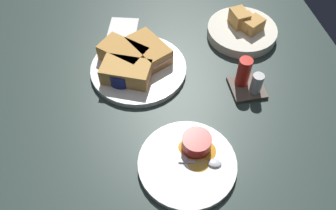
{
  "coord_description": "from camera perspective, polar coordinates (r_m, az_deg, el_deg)",
  "views": [
    {
      "loc": [
        60.77,
        -10.33,
        72.56
      ],
      "look_at": [
        7.99,
        -0.13,
        3.0
      ],
      "focal_mm": 37.1,
      "sensor_mm": 36.0,
      "label": 1
    }
  ],
  "objects": [
    {
      "name": "sandwich_half_extra",
      "position": [
        0.95,
        -6.87,
        5.39
      ],
      "size": [
        12.06,
        14.94,
        4.8
      ],
      "color": "tan",
      "rests_on": "plate_sandwich_main"
    },
    {
      "name": "bread_basket_rear",
      "position": [
        1.12,
        12.14,
        12.0
      ],
      "size": [
        21.29,
        21.29,
        7.66
      ],
      "color": "silver",
      "rests_on": "ground_plane"
    },
    {
      "name": "plantain_chip_scatter",
      "position": [
        0.82,
        4.93,
        -7.81
      ],
      "size": [
        11.13,
        10.91,
        0.6
      ],
      "color": "gold",
      "rests_on": "plate_chips_companion"
    },
    {
      "name": "sandwich_half_near",
      "position": [
        1.0,
        -3.19,
        8.98
      ],
      "size": [
        15.03,
        12.68,
        4.8
      ],
      "color": "#C68C42",
      "rests_on": "plate_sandwich_main"
    },
    {
      "name": "ramekin_dark_sauce",
      "position": [
        0.95,
        -7.63,
        5.15
      ],
      "size": [
        7.95,
        7.95,
        3.84
      ],
      "color": "navy",
      "rests_on": "plate_sandwich_main"
    },
    {
      "name": "spoon_by_dark_ramekin",
      "position": [
        0.99,
        -5.48,
        6.69
      ],
      "size": [
        8.32,
        7.71,
        0.8
      ],
      "color": "silver",
      "rests_on": "plate_sandwich_main"
    },
    {
      "name": "ramekin_light_gravy",
      "position": [
        0.81,
        4.71,
        -6.19
      ],
      "size": [
        6.91,
        6.91,
        3.84
      ],
      "color": "maroon",
      "rests_on": "plate_chips_companion"
    },
    {
      "name": "spoon_by_gravy_ramekin",
      "position": [
        0.81,
        6.72,
        -9.4
      ],
      "size": [
        4.06,
        9.9,
        0.8
      ],
      "color": "silver",
      "rests_on": "plate_chips_companion"
    },
    {
      "name": "ground_plane",
      "position": [
        0.96,
        -0.83,
        2.07
      ],
      "size": [
        110.0,
        110.0,
        3.0
      ],
      "primitive_type": "cube",
      "color": "#283833"
    },
    {
      "name": "paper_napkin_folded",
      "position": [
        1.14,
        -7.44,
        12.32
      ],
      "size": [
        12.97,
        11.56,
        0.4
      ],
      "primitive_type": "cube",
      "rotation": [
        0.0,
        0.0,
        -0.26
      ],
      "color": "white",
      "rests_on": "ground_plane"
    },
    {
      "name": "sandwich_half_far",
      "position": [
        1.0,
        -7.36,
        8.38
      ],
      "size": [
        14.42,
        14.69,
        4.8
      ],
      "color": "#C68C42",
      "rests_on": "plate_sandwich_main"
    },
    {
      "name": "condiment_caddy",
      "position": [
        0.95,
        12.94,
        4.07
      ],
      "size": [
        9.0,
        9.0,
        9.5
      ],
      "color": "brown",
      "rests_on": "ground_plane"
    },
    {
      "name": "plate_sandwich_main",
      "position": [
        1.0,
        -4.86,
        5.94
      ],
      "size": [
        27.11,
        27.11,
        1.6
      ],
      "primitive_type": "cylinder",
      "color": "white",
      "rests_on": "ground_plane"
    },
    {
      "name": "plate_chips_companion",
      "position": [
        0.81,
        3.18,
        -9.6
      ],
      "size": [
        22.91,
        22.91,
        1.6
      ],
      "primitive_type": "cylinder",
      "color": "white",
      "rests_on": "ground_plane"
    }
  ]
}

